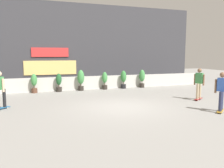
% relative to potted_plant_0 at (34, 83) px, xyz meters
% --- Properties ---
extents(ground_plane, '(48.00, 48.00, 0.00)m').
position_rel_potted_plant_0_xyz_m(ground_plane, '(3.81, -5.55, -0.65)').
color(ground_plane, gray).
extents(planter_wall, '(18.00, 0.40, 0.90)m').
position_rel_potted_plant_0_xyz_m(planter_wall, '(3.81, 0.45, -0.20)').
color(planter_wall, beige).
rests_on(planter_wall, ground).
extents(building_backdrop, '(20.00, 2.08, 6.50)m').
position_rel_potted_plant_0_xyz_m(building_backdrop, '(3.81, 4.45, 2.59)').
color(building_backdrop, '#38383D').
rests_on(building_backdrop, ground).
extents(potted_plant_0, '(0.38, 0.38, 1.22)m').
position_rel_potted_plant_0_xyz_m(potted_plant_0, '(0.00, 0.00, 0.00)').
color(potted_plant_0, brown).
rests_on(potted_plant_0, ground).
extents(potted_plant_1, '(0.37, 0.37, 1.20)m').
position_rel_potted_plant_0_xyz_m(potted_plant_1, '(1.54, 0.00, -0.02)').
color(potted_plant_1, '#2D2823').
rests_on(potted_plant_1, ground).
extents(potted_plant_2, '(0.46, 0.46, 1.40)m').
position_rel_potted_plant_0_xyz_m(potted_plant_2, '(2.99, 0.00, 0.15)').
color(potted_plant_2, '#2D2823').
rests_on(potted_plant_2, ground).
extents(potted_plant_3, '(0.38, 0.38, 1.22)m').
position_rel_potted_plant_0_xyz_m(potted_plant_3, '(4.67, 0.00, -0.00)').
color(potted_plant_3, '#2D2823').
rests_on(potted_plant_3, ground).
extents(potted_plant_4, '(0.41, 0.41, 1.28)m').
position_rel_potted_plant_0_xyz_m(potted_plant_4, '(6.09, -0.00, 0.05)').
color(potted_plant_4, black).
rests_on(potted_plant_4, ground).
extents(potted_plant_5, '(0.42, 0.42, 1.32)m').
position_rel_potted_plant_0_xyz_m(potted_plant_5, '(7.56, 0.00, 0.08)').
color(potted_plant_5, '#2D2823').
rests_on(potted_plant_5, ground).
extents(skater_mid_plaza, '(0.79, 0.59, 1.70)m').
position_rel_potted_plant_0_xyz_m(skater_mid_plaza, '(8.28, -5.30, 0.29)').
color(skater_mid_plaza, maroon).
rests_on(skater_mid_plaza, ground).
extents(skater_far_left, '(0.73, 0.68, 1.70)m').
position_rel_potted_plant_0_xyz_m(skater_far_left, '(-1.45, -4.21, 0.29)').
color(skater_far_left, '#266699').
rests_on(skater_far_left, ground).
extents(skater_by_wall_left, '(0.74, 0.66, 1.70)m').
position_rel_potted_plant_0_xyz_m(skater_by_wall_left, '(7.37, -7.79, 0.29)').
color(skater_by_wall_left, '#BF8C26').
rests_on(skater_by_wall_left, ground).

